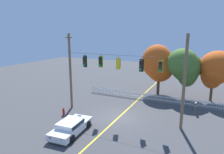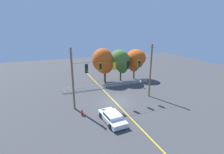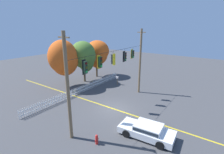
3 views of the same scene
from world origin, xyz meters
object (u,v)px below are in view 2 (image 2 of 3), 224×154
object	(u,v)px
traffic_signal_southbound_primary	(114,66)
autumn_oak_far_east	(136,60)
autumn_maple_mid	(121,61)
parked_car	(112,117)
traffic_signal_westbound_side	(87,69)
traffic_signal_northbound_primary	(100,67)
traffic_signal_eastbound_side	(129,65)
autumn_maple_near_fence	(104,61)
roadside_mailbox	(141,82)
fire_hydrant	(82,113)
traffic_signal_northbound_secondary	(139,64)

from	to	relation	value
traffic_signal_southbound_primary	autumn_oak_far_east	world-z (taller)	autumn_oak_far_east
autumn_maple_mid	parked_car	distance (m)	16.49
traffic_signal_westbound_side	autumn_maple_mid	bearing A→B (deg)	44.92
traffic_signal_northbound_primary	traffic_signal_southbound_primary	bearing A→B (deg)	-0.54
parked_car	autumn_maple_mid	bearing A→B (deg)	61.96
traffic_signal_eastbound_side	autumn_oak_far_east	bearing A→B (deg)	55.12
traffic_signal_eastbound_side	parked_car	distance (m)	8.31
traffic_signal_westbound_side	parked_car	bearing A→B (deg)	-71.21
traffic_signal_southbound_primary	traffic_signal_westbound_side	bearing A→B (deg)	179.72
traffic_signal_northbound_primary	autumn_maple_near_fence	bearing A→B (deg)	68.82
traffic_signal_westbound_side	traffic_signal_southbound_primary	size ratio (longest dim) A/B	1.07
traffic_signal_southbound_primary	autumn_maple_near_fence	world-z (taller)	autumn_maple_near_fence
traffic_signal_northbound_primary	roadside_mailbox	xyz separation A→B (m)	(9.15, 4.14, -4.55)
traffic_signal_westbound_side	autumn_oak_far_east	xyz separation A→B (m)	(12.85, 9.49, -1.30)
traffic_signal_eastbound_side	fire_hydrant	distance (m)	9.40
autumn_maple_mid	autumn_oak_far_east	xyz separation A→B (m)	(3.61, 0.27, -0.11)
traffic_signal_northbound_secondary	parked_car	xyz separation A→B (m)	(-6.33, -4.97, -4.94)
traffic_signal_northbound_primary	parked_car	world-z (taller)	traffic_signal_northbound_primary
traffic_signal_northbound_primary	traffic_signal_southbound_primary	xyz separation A→B (m)	(2.03, -0.02, -0.05)
traffic_signal_eastbound_side	roadside_mailbox	xyz separation A→B (m)	(4.84, 4.14, -4.44)
traffic_signal_northbound_secondary	autumn_maple_near_fence	distance (m)	10.10
autumn_oak_far_east	parked_car	world-z (taller)	autumn_oak_far_east
traffic_signal_eastbound_side	roadside_mailbox	world-z (taller)	traffic_signal_eastbound_side
traffic_signal_westbound_side	traffic_signal_northbound_secondary	bearing A→B (deg)	-0.01
traffic_signal_eastbound_side	autumn_maple_near_fence	size ratio (longest dim) A/B	0.21
traffic_signal_northbound_primary	autumn_maple_mid	size ratio (longest dim) A/B	0.21
traffic_signal_northbound_primary	traffic_signal_northbound_secondary	size ratio (longest dim) A/B	0.99
traffic_signal_northbound_secondary	roadside_mailbox	world-z (taller)	traffic_signal_northbound_secondary
autumn_maple_mid	autumn_oak_far_east	distance (m)	3.62
traffic_signal_northbound_secondary	roadside_mailbox	distance (m)	6.83
traffic_signal_westbound_side	roadside_mailbox	size ratio (longest dim) A/B	1.16
traffic_signal_northbound_secondary	autumn_maple_near_fence	xyz separation A→B (m)	(-2.32, 9.76, -1.22)
traffic_signal_northbound_primary	traffic_signal_southbound_primary	size ratio (longest dim) A/B	0.99
traffic_signal_eastbound_side	autumn_maple_near_fence	world-z (taller)	autumn_maple_near_fence
traffic_signal_northbound_primary	autumn_oak_far_east	xyz separation A→B (m)	(10.93, 9.49, -1.39)
traffic_signal_westbound_side	traffic_signal_eastbound_side	bearing A→B (deg)	-0.00
traffic_signal_northbound_secondary	autumn_oak_far_east	distance (m)	10.73
traffic_signal_southbound_primary	traffic_signal_northbound_secondary	xyz separation A→B (m)	(4.07, 0.02, -0.01)
traffic_signal_northbound_primary	parked_car	xyz separation A→B (m)	(-0.23, -4.97, -4.99)
autumn_maple_mid	autumn_oak_far_east	world-z (taller)	autumn_maple_mid
traffic_signal_westbound_side	traffic_signal_eastbound_side	xyz separation A→B (m)	(6.23, -0.00, -0.02)
traffic_signal_northbound_secondary	fire_hydrant	size ratio (longest dim) A/B	1.71
traffic_signal_eastbound_side	autumn_maple_mid	bearing A→B (deg)	71.91
traffic_signal_eastbound_side	autumn_maple_near_fence	distance (m)	9.84
autumn_maple_near_fence	autumn_maple_mid	distance (m)	3.58
traffic_signal_northbound_secondary	autumn_maple_mid	world-z (taller)	autumn_maple_mid
traffic_signal_northbound_primary	autumn_oak_far_east	world-z (taller)	autumn_oak_far_east
autumn_maple_near_fence	traffic_signal_northbound_primary	bearing A→B (deg)	-111.18
autumn_maple_near_fence	autumn_maple_mid	world-z (taller)	autumn_maple_near_fence
traffic_signal_eastbound_side	traffic_signal_southbound_primary	bearing A→B (deg)	-179.52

